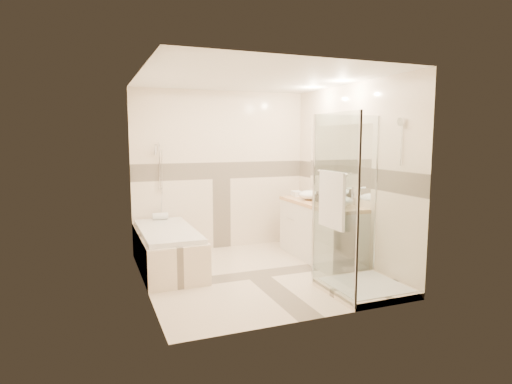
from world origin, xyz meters
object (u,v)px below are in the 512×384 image
object	(u,v)px
shower_enclosure	(354,248)
amenity_bottle_b	(317,196)
vessel_sink_near	(310,195)
vanity	(320,231)
vessel_sink_far	(338,201)
amenity_bottle_a	(318,197)
bathtub	(168,247)

from	to	relation	value
shower_enclosure	amenity_bottle_b	bearing A→B (deg)	78.57
shower_enclosure	vessel_sink_near	xyz separation A→B (m)	(0.27, 1.56, 0.42)
shower_enclosure	vessel_sink_near	size ratio (longest dim) A/B	5.74
vanity	shower_enclosure	size ratio (longest dim) A/B	0.79
vessel_sink_far	amenity_bottle_b	bearing A→B (deg)	90.00
amenity_bottle_a	vessel_sink_near	bearing A→B (deg)	90.00
vanity	vessel_sink_far	xyz separation A→B (m)	(-0.02, -0.48, 0.50)
bathtub	vanity	size ratio (longest dim) A/B	1.05
amenity_bottle_b	vanity	bearing A→B (deg)	-75.68
vanity	amenity_bottle_b	world-z (taller)	amenity_bottle_b
vessel_sink_far	amenity_bottle_b	xyz separation A→B (m)	(0.00, 0.56, -0.00)
vessel_sink_near	vessel_sink_far	world-z (taller)	vessel_sink_far
amenity_bottle_b	amenity_bottle_a	bearing A→B (deg)	-90.00
vessel_sink_near	vessel_sink_far	bearing A→B (deg)	-90.00
vessel_sink_near	amenity_bottle_a	size ratio (longest dim) A/B	2.41
amenity_bottle_a	amenity_bottle_b	distance (m)	0.03
shower_enclosure	vessel_sink_near	distance (m)	1.64
bathtub	vessel_sink_far	size ratio (longest dim) A/B	4.31
vessel_sink_far	amenity_bottle_a	distance (m)	0.53
shower_enclosure	amenity_bottle_b	world-z (taller)	shower_enclosure
vanity	shower_enclosure	bearing A→B (deg)	-102.97
shower_enclosure	vessel_sink_far	size ratio (longest dim) A/B	5.17
bathtub	vessel_sink_near	bearing A→B (deg)	-1.64
shower_enclosure	vessel_sink_far	distance (m)	0.94
vanity	vessel_sink_far	world-z (taller)	vessel_sink_far
bathtub	amenity_bottle_a	distance (m)	2.24
amenity_bottle_b	vessel_sink_near	bearing A→B (deg)	90.00
vanity	amenity_bottle_b	bearing A→B (deg)	104.32
vessel_sink_near	vessel_sink_far	size ratio (longest dim) A/B	0.90
vanity	amenity_bottle_a	bearing A→B (deg)	112.27
bathtub	vessel_sink_far	xyz separation A→B (m)	(2.13, -0.83, 0.62)
shower_enclosure	bathtub	bearing A→B (deg)	138.90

